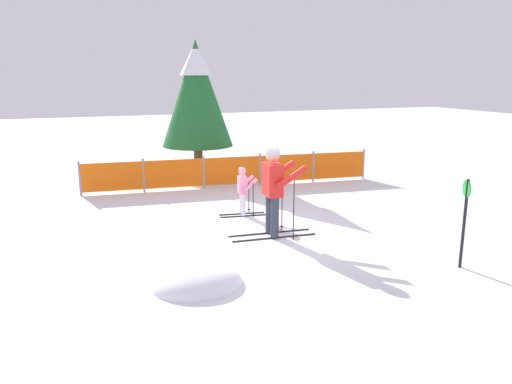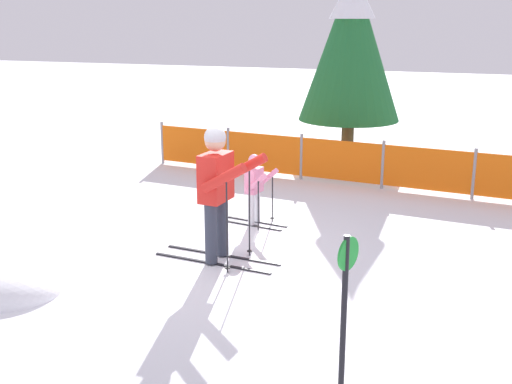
# 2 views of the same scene
# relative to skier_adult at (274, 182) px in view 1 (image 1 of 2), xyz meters

# --- Properties ---
(ground_plane) EXTENTS (60.00, 60.00, 0.00)m
(ground_plane) POSITION_rel_skier_adult_xyz_m (-0.23, 0.07, -1.07)
(ground_plane) COLOR white
(skier_adult) EXTENTS (1.71, 0.80, 1.79)m
(skier_adult) POSITION_rel_skier_adult_xyz_m (0.00, 0.00, 0.00)
(skier_adult) COLOR black
(skier_adult) RESTS_ON ground_plane
(skier_child) EXTENTS (1.06, 0.53, 1.11)m
(skier_child) POSITION_rel_skier_adult_xyz_m (-0.05, 1.58, -0.43)
(skier_child) COLOR black
(skier_child) RESTS_ON ground_plane
(safety_fence) EXTENTS (8.11, 0.94, 0.91)m
(safety_fence) POSITION_rel_skier_adult_xyz_m (0.67, 4.45, -0.62)
(safety_fence) COLOR gray
(safety_fence) RESTS_ON ground_plane
(conifer_far) EXTENTS (2.22, 2.22, 4.12)m
(conifer_far) POSITION_rel_skier_adult_xyz_m (0.32, 6.76, 1.47)
(conifer_far) COLOR #4C3823
(conifer_far) RESTS_ON ground_plane
(trail_marker) EXTENTS (0.12, 0.27, 1.48)m
(trail_marker) POSITION_rel_skier_adult_xyz_m (2.20, -2.63, -0.16)
(trail_marker) COLOR black
(trail_marker) RESTS_ON ground_plane
(snow_mound) EXTENTS (1.39, 1.18, 0.55)m
(snow_mound) POSITION_rel_skier_adult_xyz_m (-2.01, -1.74, -1.07)
(snow_mound) COLOR white
(snow_mound) RESTS_ON ground_plane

